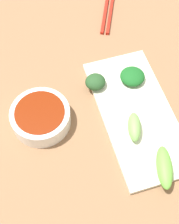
{
  "coord_description": "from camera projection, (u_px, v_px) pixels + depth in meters",
  "views": [
    {
      "loc": [
        -0.14,
        -0.34,
        0.66
      ],
      "look_at": [
        -0.04,
        -0.0,
        0.05
      ],
      "focal_mm": 52.59,
      "sensor_mm": 36.0,
      "label": 1
    }
  ],
  "objects": [
    {
      "name": "tabletop",
      "position": [
        104.0,
        115.0,
        0.75
      ],
      "size": [
        2.1,
        2.1,
        0.02
      ],
      "primitive_type": "cube",
      "color": "#896344",
      "rests_on": "ground"
    },
    {
      "name": "sauce_bowl",
      "position": [
        41.0,
        117.0,
        0.71
      ],
      "size": [
        0.13,
        0.13,
        0.04
      ],
      "color": "white",
      "rests_on": "tabletop"
    },
    {
      "name": "serving_plate",
      "position": [
        137.0,
        114.0,
        0.73
      ],
      "size": [
        0.15,
        0.33,
        0.01
      ],
      "primitive_type": "cube",
      "color": "silver",
      "rests_on": "tabletop"
    },
    {
      "name": "broccoli_leafy_0",
      "position": [
        132.0,
        76.0,
        0.76
      ],
      "size": [
        0.07,
        0.07,
        0.02
      ],
      "primitive_type": "ellipsoid",
      "rotation": [
        0.0,
        0.0,
        -0.27
      ],
      "color": "#185E21",
      "rests_on": "serving_plate"
    },
    {
      "name": "broccoli_stalk_1",
      "position": [
        134.0,
        127.0,
        0.69
      ],
      "size": [
        0.05,
        0.07,
        0.03
      ],
      "primitive_type": "ellipsoid",
      "rotation": [
        0.0,
        0.0,
        -0.3
      ],
      "color": "#79B058",
      "rests_on": "serving_plate"
    },
    {
      "name": "broccoli_stalk_2",
      "position": [
        164.0,
        167.0,
        0.65
      ],
      "size": [
        0.06,
        0.1,
        0.03
      ],
      "primitive_type": "ellipsoid",
      "rotation": [
        0.0,
        0.0,
        -0.29
      ],
      "color": "#69B942",
      "rests_on": "serving_plate"
    },
    {
      "name": "broccoli_leafy_3",
      "position": [
        97.0,
        81.0,
        0.75
      ],
      "size": [
        0.05,
        0.05,
        0.03
      ],
      "primitive_type": "ellipsoid",
      "rotation": [
        0.0,
        0.0,
        -0.07
      ],
      "color": "#254D25",
      "rests_on": "serving_plate"
    },
    {
      "name": "chopsticks",
      "position": [
        109.0,
        3.0,
        0.91
      ],
      "size": [
        0.12,
        0.22,
        0.01
      ],
      "rotation": [
        0.0,
        0.0,
        -0.43
      ],
      "color": "red",
      "rests_on": "tabletop"
    }
  ]
}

